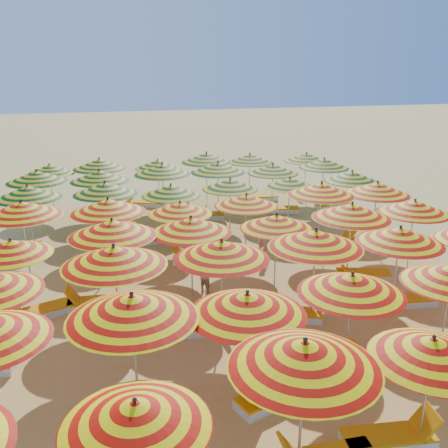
{
  "coord_description": "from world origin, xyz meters",
  "views": [
    {
      "loc": [
        -4.03,
        -14.88,
        6.76
      ],
      "look_at": [
        0.0,
        0.5,
        1.6
      ],
      "focal_mm": 40.0,
      "sensor_mm": 36.0,
      "label": 1
    }
  ],
  "objects": [
    {
      "name": "ground",
      "position": [
        0.0,
        0.0,
        0.0
      ],
      "size": [
        120.0,
        120.0,
        0.0
      ],
      "primitive_type": "plane",
      "color": "#D7B35F",
      "rests_on": "ground"
    },
    {
      "name": "umbrella_1",
      "position": [
        -3.75,
        -8.92,
        2.05
      ],
      "size": [
        2.91,
        2.91,
        2.33
      ],
      "color": "silver",
      "rests_on": "ground"
    },
    {
      "name": "umbrella_2",
      "position": [
        -1.04,
        -8.54,
        2.34
      ],
      "size": [
        2.55,
        2.55,
        2.65
      ],
      "color": "silver",
      "rests_on": "ground"
    },
    {
      "name": "umbrella_3",
      "position": [
        1.36,
        -8.52,
        2.05
      ],
      "size": [
        2.69,
        2.69,
        2.33
      ],
      "color": "silver",
      "rests_on": "ground"
    },
    {
      "name": "umbrella_7",
      "position": [
        -3.56,
        -6.27,
        2.37
      ],
      "size": [
        2.83,
        2.83,
        2.7
      ],
      "color": "silver",
      "rests_on": "ground"
    },
    {
      "name": "umbrella_8",
      "position": [
        -1.34,
        -6.44,
        2.23
      ],
      "size": [
        3.01,
        3.01,
        2.53
      ],
      "color": "silver",
      "rests_on": "ground"
    },
    {
      "name": "umbrella_9",
      "position": [
        1.14,
        -6.05,
        2.2
      ],
      "size": [
        3.08,
        3.08,
        2.49
      ],
      "color": "silver",
      "rests_on": "ground"
    },
    {
      "name": "umbrella_13",
      "position": [
        -3.76,
        -3.53,
        2.37
      ],
      "size": [
        2.61,
        2.61,
        2.69
      ],
      "color": "silver",
      "rests_on": "ground"
    },
    {
      "name": "umbrella_14",
      "position": [
        -1.12,
        -3.54,
        2.28
      ],
      "size": [
        3.1,
        3.1,
        2.59
      ],
      "color": "silver",
      "rests_on": "ground"
    },
    {
      "name": "umbrella_15",
      "position": [
        1.42,
        -3.58,
        2.35
      ],
      "size": [
        2.94,
        2.94,
        2.67
      ],
      "color": "silver",
      "rests_on": "ground"
    },
    {
      "name": "umbrella_16",
      "position": [
        3.91,
        -3.63,
        2.24
      ],
      "size": [
        3.01,
        3.01,
        2.54
      ],
      "color": "silver",
      "rests_on": "ground"
    },
    {
      "name": "umbrella_18",
      "position": [
        -6.38,
        -1.33,
        2.04
      ],
      "size": [
        2.32,
        2.32,
        2.31
      ],
      "color": "silver",
      "rests_on": "ground"
    },
    {
      "name": "umbrella_19",
      "position": [
        -3.7,
        -1.25,
        2.33
      ],
      "size": [
        2.99,
        2.99,
        2.65
      ],
      "color": "silver",
      "rests_on": "ground"
    },
    {
      "name": "umbrella_20",
      "position": [
        -1.47,
        -1.3,
        2.25
      ],
      "size": [
        2.8,
        2.8,
        2.55
      ],
      "color": "silver",
      "rests_on": "ground"
    },
    {
      "name": "umbrella_21",
      "position": [
        1.22,
        -1.21,
        2.11
      ],
      "size": [
        2.61,
        2.61,
        2.4
      ],
      "color": "silver",
      "rests_on": "ground"
    },
    {
      "name": "umbrella_22",
      "position": [
        3.65,
        -1.39,
        2.32
      ],
      "size": [
        3.03,
        3.03,
        2.64
      ],
      "color": "silver",
      "rests_on": "ground"
    },
    {
      "name": "umbrella_23",
      "position": [
        6.15,
        -1.07,
        2.18
      ],
      "size": [
        2.98,
        2.98,
        2.48
      ],
      "color": "silver",
      "rests_on": "ground"
    },
    {
      "name": "umbrella_24",
      "position": [
        -6.39,
        1.42,
        2.34
      ],
      "size": [
        3.28,
        3.28,
        2.66
      ],
      "color": "silver",
      "rests_on": "ground"
    },
    {
      "name": "umbrella_25",
      "position": [
        -3.73,
        1.22,
        2.3
      ],
      "size": [
        3.11,
        3.11,
        2.61
      ],
      "color": "silver",
      "rests_on": "ground"
    },
    {
      "name": "umbrella_26",
      "position": [
        -1.35,
        1.22,
        2.05
      ],
      "size": [
        2.85,
        2.85,
        2.33
      ],
      "color": "silver",
      "rests_on": "ground"
    },
    {
      "name": "umbrella_27",
      "position": [
        1.04,
        1.35,
        2.12
      ],
      "size": [
        2.42,
        2.42,
        2.41
      ],
      "color": "silver",
      "rests_on": "ground"
    },
    {
      "name": "umbrella_28",
      "position": [
        3.93,
        1.43,
        2.33
      ],
      "size": [
        2.9,
        2.9,
        2.65
      ],
      "color": "silver",
      "rests_on": "ground"
    },
    {
      "name": "umbrella_29",
      "position": [
        6.12,
        1.22,
        2.27
      ],
      "size": [
        3.23,
        3.23,
        2.58
      ],
      "color": "silver",
      "rests_on": "ground"
    },
    {
      "name": "umbrella_30",
      "position": [
        -6.49,
        3.99,
        2.26
      ],
      "size": [
        3.22,
        3.22,
        2.57
      ],
      "color": "silver",
      "rests_on": "ground"
    },
    {
      "name": "umbrella_31",
      "position": [
        -3.73,
        3.89,
        2.26
      ],
      "size": [
        3.21,
        3.21,
        2.57
      ],
      "color": "silver",
      "rests_on": "ground"
    },
    {
      "name": "umbrella_32",
      "position": [
        -1.3,
        3.51,
        2.11
      ],
      "size": [
        2.43,
        2.43,
        2.4
      ],
      "color": "silver",
      "rests_on": "ground"
    },
    {
      "name": "umbrella_33",
      "position": [
        1.16,
        3.93,
        2.11
      ],
      "size": [
        2.32,
        2.32,
        2.4
      ],
      "color": "silver",
      "rests_on": "ground"
    },
    {
      "name": "umbrella_34",
      "position": [
        3.71,
        3.93,
        2.03
      ],
      "size": [
        2.32,
        2.32,
        2.3
      ],
      "color": "silver",
      "rests_on": "ground"
    },
    {
      "name": "umbrella_35",
      "position": [
        6.43,
        3.71,
        2.17
      ],
      "size": [
        2.48,
        2.48,
        2.47
      ],
      "color": "silver",
      "rests_on": "ground"
    },
    {
      "name": "umbrella_36",
      "position": [
        -6.37,
        6.32,
        2.33
      ],
      "size": [
        3.0,
        3.0,
        2.65
      ],
      "color": "silver",
      "rests_on": "ground"
    },
    {
      "name": "umbrella_37",
      "position": [
        -3.89,
        6.08,
        2.28
      ],
      "size": [
        3.1,
        3.1,
        2.59
      ],
      "color": "silver",
      "rests_on": "ground"
    },
    {
      "name": "umbrella_38",
      "position": [
        -1.23,
        6.34,
        2.36
      ],
      "size": [
        2.65,
        2.65,
        2.68
      ],
      "color": "silver",
      "rests_on": "ground"
    },
    {
      "name": "umbrella_39",
      "position": [
        1.22,
        6.21,
        2.34
      ],
      "size": [
        3.28,
        3.28,
        2.66
      ],
      "color": "silver",
      "rests_on": "ground"
    },
    {
      "name": "umbrella_40",
      "position": [
        3.75,
        6.07,
        2.17
      ],
      "size": [
        3.02,
        3.02,
        2.47
      ],
      "color": "silver",
      "rests_on": "ground"
    },
    {
      "name": "umbrella_41",
      "position": [
        6.44,
        6.44,
        2.22
      ],
      "size": [
        2.72,
        2.72,
        2.53
      ],
      "color": "silver",
      "rests_on": "ground"
    },
    {
      "name": "umbrella_42",
      "position": [
        -6.07,
        9.0,
        2.08
      ],
      "size": [
        2.51,
        2.51,
        2.37
      ],
      "color": "silver",
      "rests_on": "ground"
    },
    {
      "name": "umbrella_43",
      "position": [
        -3.83,
        8.59,
        2.29
      ],
      "size": [
        2.97,
        2.97,
        2.61
      ],
      "color": "silver",
      "rests_on": "ground"
    },
    {
      "name": "umbrella_44",
      "position": [
        -1.09,
        8.98,
        2.07
      ],
      "size": [
        2.47,
        2.47,
        2.36
      ],
      "color": "silver",
      "rests_on": "ground"
    },
    {
      "name": "umbrella_45",
      "position": [
        1.23,
        8.55,
        2.36
      ],
      "size": [
        3.26,
        3.26,
        2.68
      ],
      "color": "silver",
      "rests_on": "ground"
    },
    {
      "name": "umbrella_46",
      "position": [
        3.53,
        8.83,
        2.17
      ],
      "size": [
        2.53,
        2.53,
        2.47
      ],
      "color": "silver",
      "rests_on": "ground"
    },
    {
      "name": "umbrella_47",
      "position": [
        6.47,
        8.58,
        2.13
      ],
      "size": [
        2.45,
        2.45,
        2.43
      ],
      "color": "silver",
      "rests_on": "ground"
    },
    {
      "name": "lounger_3",
      "position": [
        0.86,
        -8.37,
        0.15
      ],
      "size": [
        1.79,
        0.79,
        0.69
      ],
      "rotation": [
        0.0,
        0.0,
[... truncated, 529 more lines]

